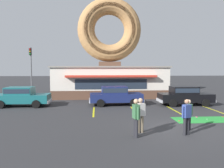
{
  "coord_description": "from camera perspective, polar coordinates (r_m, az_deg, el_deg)",
  "views": [
    {
      "loc": [
        -4.28,
        -10.64,
        3.13
      ],
      "look_at": [
        -3.18,
        5.0,
        2.0
      ],
      "focal_mm": 35.0,
      "sensor_mm": 36.0,
      "label": 1
    }
  ],
  "objects": [
    {
      "name": "parking_stripe_left",
      "position": [
        16.19,
        5.96,
        -7.04
      ],
      "size": [
        0.12,
        3.6,
        0.01
      ],
      "primitive_type": "cube",
      "color": "yellow",
      "rests_on": "ground"
    },
    {
      "name": "car_navy",
      "position": [
        18.58,
        0.88,
        -2.86
      ],
      "size": [
        4.61,
        2.09,
        1.6
      ],
      "color": "navy",
      "rests_on": "ground"
    },
    {
      "name": "traffic_light_pole",
      "position": [
        29.93,
        -20.43,
        4.97
      ],
      "size": [
        0.28,
        0.47,
        5.8
      ],
      "color": "#595B60",
      "rests_on": "ground"
    },
    {
      "name": "car_teal",
      "position": [
        19.41,
        -22.62,
        -2.87
      ],
      "size": [
        4.57,
        1.99,
        1.6
      ],
      "color": "#196066",
      "rests_on": "ground"
    },
    {
      "name": "pedestrian_blue_sweater_man",
      "position": [
        10.76,
        7.42,
        -7.66
      ],
      "size": [
        0.57,
        0.35,
        1.69
      ],
      "color": "#7F7056",
      "rests_on": "ground"
    },
    {
      "name": "putting_mat",
      "position": [
        14.78,
        24.78,
        -8.43
      ],
      "size": [
        4.7,
        1.51,
        0.03
      ],
      "primitive_type": "cube",
      "color": "green",
      "rests_on": "ground"
    },
    {
      "name": "pedestrian_clipboard_woman",
      "position": [
        10.89,
        18.9,
        -7.72
      ],
      "size": [
        0.55,
        0.38,
        1.69
      ],
      "color": "#232328",
      "rests_on": "ground"
    },
    {
      "name": "pedestrian_leather_jacket_man",
      "position": [
        10.03,
        6.29,
        -8.26
      ],
      "size": [
        0.31,
        0.59,
        1.76
      ],
      "color": "#232328",
      "rests_on": "ground"
    },
    {
      "name": "parking_stripe_mid_left",
      "position": [
        16.96,
        16.06,
        -6.66
      ],
      "size": [
        0.12,
        3.6,
        0.01
      ],
      "primitive_type": "cube",
      "color": "yellow",
      "rests_on": "ground"
    },
    {
      "name": "golf_ball",
      "position": [
        14.57,
        23.57,
        -8.42
      ],
      "size": [
        0.04,
        0.04,
        0.04
      ],
      "primitive_type": "sphere",
      "color": "white",
      "rests_on": "putting_mat"
    },
    {
      "name": "trash_bin",
      "position": [
        23.04,
        15.69,
        -2.59
      ],
      "size": [
        0.57,
        0.57,
        0.97
      ],
      "color": "#232833",
      "rests_on": "ground"
    },
    {
      "name": "mini_donut_far_right",
      "position": [
        15.74,
        26.99,
        -7.63
      ],
      "size": [
        0.13,
        0.13,
        0.04
      ],
      "primitive_type": "torus",
      "color": "brown",
      "rests_on": "putting_mat"
    },
    {
      "name": "ground_plane",
      "position": [
        11.89,
        17.61,
        -11.34
      ],
      "size": [
        160.0,
        160.0,
        0.0
      ],
      "primitive_type": "plane",
      "color": "#2D2D30"
    },
    {
      "name": "pedestrian_hooded_kid",
      "position": [
        11.69,
        19.35,
        -7.31
      ],
      "size": [
        0.49,
        0.42,
        1.56
      ],
      "color": "#232328",
      "rests_on": "ground"
    },
    {
      "name": "parking_stripe_far_left",
      "position": [
        15.95,
        -4.8,
        -7.2
      ],
      "size": [
        0.12,
        3.6,
        0.01
      ],
      "primitive_type": "cube",
      "color": "yellow",
      "rests_on": "ground"
    },
    {
      "name": "mini_donut_mid_right",
      "position": [
        13.57,
        17.13,
        -9.18
      ],
      "size": [
        0.13,
        0.13,
        0.04
      ],
      "primitive_type": "torus",
      "color": "brown",
      "rests_on": "putting_mat"
    },
    {
      "name": "parking_stripe_centre",
      "position": [
        18.2,
        25.02,
        -6.16
      ],
      "size": [
        0.12,
        3.6,
        0.01
      ],
      "primitive_type": "cube",
      "color": "yellow",
      "rests_on": "ground"
    },
    {
      "name": "donut_shop_building",
      "position": [
        24.63,
        -0.66,
        5.54
      ],
      "size": [
        12.3,
        6.75,
        10.96
      ],
      "color": "brown",
      "rests_on": "ground"
    },
    {
      "name": "mini_donut_mid_centre",
      "position": [
        13.59,
        19.41,
        -9.22
      ],
      "size": [
        0.13,
        0.13,
        0.04
      ],
      "primitive_type": "torus",
      "color": "brown",
      "rests_on": "putting_mat"
    },
    {
      "name": "car_black",
      "position": [
        19.55,
        18.46,
        -2.72
      ],
      "size": [
        4.57,
        2.0,
        1.6
      ],
      "color": "black",
      "rests_on": "ground"
    },
    {
      "name": "mini_donut_near_left",
      "position": [
        14.94,
        21.23,
        -8.06
      ],
      "size": [
        0.13,
        0.13,
        0.04
      ],
      "primitive_type": "torus",
      "color": "#D8667F",
      "rests_on": "putting_mat"
    }
  ]
}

